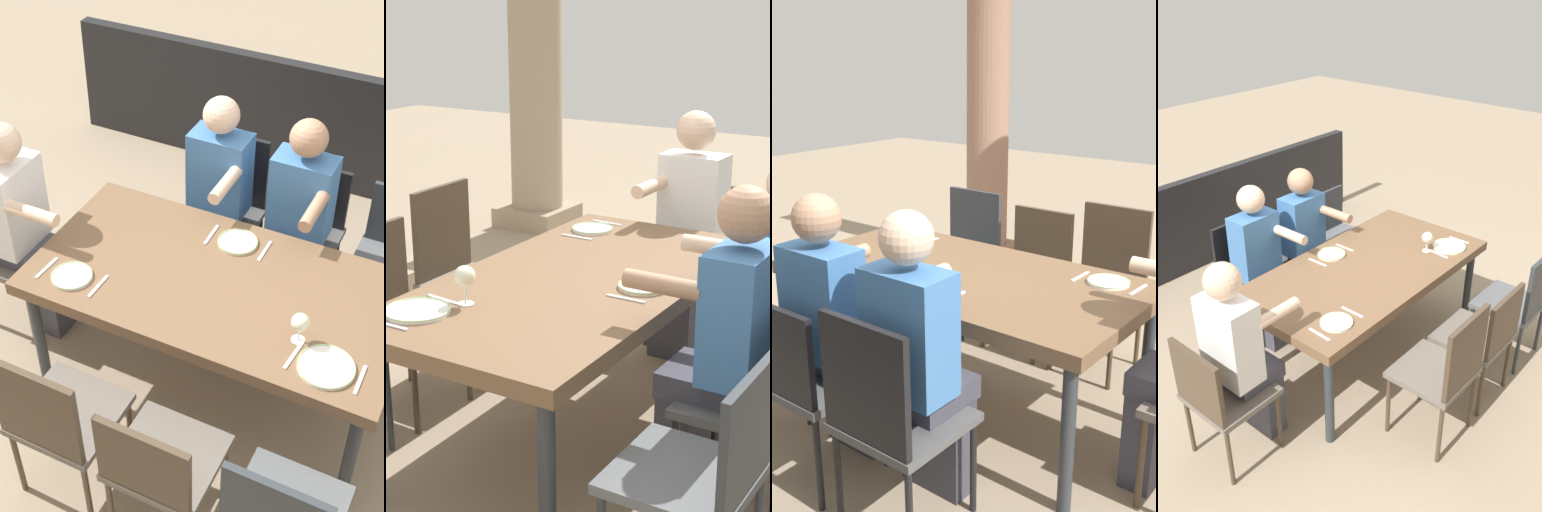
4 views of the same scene
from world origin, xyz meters
The scene contains 20 objects.
ground_plane centered at (0.00, 0.00, 0.00)m, with size 16.00×16.00×0.00m, color gray.
dining_table centered at (0.00, 0.00, 0.69)m, with size 1.84×0.96×0.76m.
chair_west_north centered at (-0.69, 0.90, 0.52)m, with size 0.44×0.44×0.91m.
chair_mid_north centered at (-0.15, 0.89, 0.51)m, with size 0.44×0.44×0.86m.
chair_mid_south centered at (-0.15, -0.90, 0.51)m, with size 0.44×0.44×0.86m.
chair_east_north centered at (0.35, 0.90, 0.55)m, with size 0.44×0.44×0.96m.
chair_east_south centered at (0.35, -0.90, 0.52)m, with size 0.44×0.44×0.93m.
diner_woman_green centered at (-0.15, -0.71, 0.68)m, with size 0.35×0.49×1.27m.
diner_man_white centered at (0.35, -0.72, 0.69)m, with size 0.35×0.49×1.28m.
stone_column_near centered at (-1.38, 2.10, 1.39)m, with size 0.47×0.47×2.82m.
plate_0 centered at (-0.65, 0.30, 0.76)m, with size 0.25×0.25×0.02m.
wine_glass_0 centered at (-0.48, 0.20, 0.87)m, with size 0.08×0.08×0.16m.
fork_0 centered at (-0.80, 0.30, 0.76)m, with size 0.02×0.17×0.01m, color silver.
spoon_0 centered at (-0.50, 0.30, 0.76)m, with size 0.02×0.17×0.01m, color silver.
plate_1 centered at (0.03, -0.30, 0.76)m, with size 0.21×0.21×0.02m.
fork_1 centered at (-0.12, -0.30, 0.76)m, with size 0.02×0.17×0.01m, color silver.
spoon_1 centered at (0.18, -0.30, 0.76)m, with size 0.02×0.17×0.01m, color silver.
plate_2 centered at (0.65, 0.30, 0.76)m, with size 0.20×0.20×0.02m.
fork_2 centered at (0.50, 0.30, 0.76)m, with size 0.02×0.17×0.01m, color silver.
spoon_2 centered at (0.80, 0.30, 0.76)m, with size 0.02×0.17×0.01m, color silver.
Camera 3 is at (1.85, -2.37, 1.81)m, focal length 44.46 mm.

